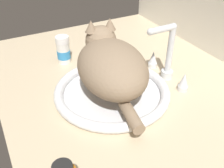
# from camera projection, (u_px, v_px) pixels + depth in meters

# --- Properties ---
(countertop) EXTENTS (1.20, 0.79, 0.03)m
(countertop) POSITION_uv_depth(u_px,v_px,m) (136.00, 98.00, 0.82)
(countertop) COLOR #CCB793
(countertop) RESTS_ON ground
(sink_basin) EXTENTS (0.35, 0.35, 0.03)m
(sink_basin) POSITION_uv_depth(u_px,v_px,m) (112.00, 91.00, 0.80)
(sink_basin) COLOR white
(sink_basin) RESTS_ON countertop
(faucet) EXTENTS (0.20, 0.11, 0.19)m
(faucet) POSITION_uv_depth(u_px,v_px,m) (167.00, 59.00, 0.84)
(faucet) COLOR silver
(faucet) RESTS_ON countertop
(cat) EXTENTS (0.38, 0.24, 0.17)m
(cat) POSITION_uv_depth(u_px,v_px,m) (110.00, 63.00, 0.76)
(cat) COLOR #8C755B
(cat) RESTS_ON sink_basin
(pill_bottle) EXTENTS (0.05, 0.05, 0.10)m
(pill_bottle) POSITION_uv_depth(u_px,v_px,m) (63.00, 50.00, 0.95)
(pill_bottle) COLOR white
(pill_bottle) RESTS_ON countertop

